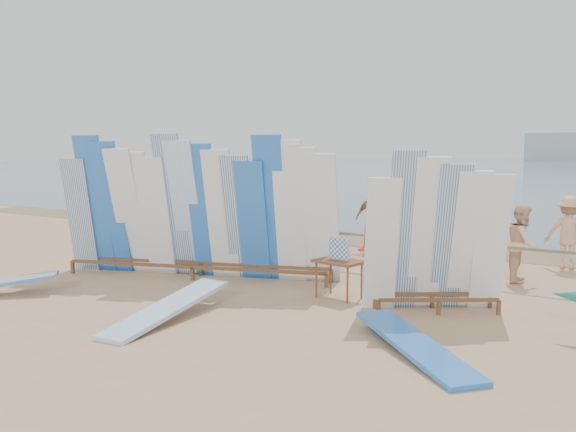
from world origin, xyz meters
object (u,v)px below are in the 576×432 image
Objects in this scene: side_surfboard_rack at (436,240)px; beachgoer_1 at (288,216)px; beachgoer_3 at (321,218)px; vendor_table at (339,278)px; beach_chair_left at (373,252)px; beachgoer_7 at (446,226)px; flat_board_a at (168,320)px; main_surfboard_rack at (196,214)px; beach_chair_right at (404,254)px; flat_board_d at (414,353)px; beachgoer_9 at (569,232)px; beachgoer_8 at (523,243)px; stroller at (446,249)px; beachgoer_0 at (150,208)px; beachgoer_4 at (376,217)px; beachgoer_11 at (245,204)px.

side_surfboard_rack is 7.55m from beachgoer_1.
side_surfboard_rack is at bearing -78.58° from beachgoer_3.
vendor_table is 1.29× the size of beach_chair_left.
beachgoer_3 is 0.90× the size of beachgoer_7.
beachgoer_7 is at bearing 69.06° from flat_board_a.
beach_chair_right is at bearing 32.50° from main_surfboard_rack.
beachgoer_9 is at bearing 34.93° from flat_board_d.
main_surfboard_rack is at bearing -123.59° from beachgoer_3.
beachgoer_8 is 6.22m from beachgoer_3.
stroller is at bearing 55.28° from flat_board_d.
vendor_table is 1.27× the size of beach_chair_right.
flat_board_d is 5.54m from beachgoer_8.
beach_chair_right is 8.58m from beachgoer_0.
beachgoer_9 reaches higher than stroller.
beachgoer_1 reaches higher than beachgoer_9.
main_surfboard_rack is at bearing 110.23° from flat_board_d.
stroller reaches higher than vendor_table.
beach_chair_right reaches higher than flat_board_a.
beachgoer_0 is 1.01× the size of beachgoer_4.
beachgoer_11 reaches higher than beach_chair_right.
side_surfboard_rack is at bearing 89.41° from beachgoer_4.
beachgoer_8 reaches higher than beach_chair_left.
vendor_table is 5.66m from beachgoer_4.
beach_chair_right is 0.53× the size of beachgoer_9.
beachgoer_7 is (3.87, -0.57, 0.09)m from beachgoer_3.
flat_board_d is 1.00× the size of flat_board_a.
flat_board_d is at bearing -177.47° from beachgoer_1.
beachgoer_9 is (4.08, 1.79, 0.58)m from beach_chair_left.
flat_board_a is 1.70× the size of beachgoer_3.
beachgoer_8 is at bearing -142.44° from beachgoer_1.
beachgoer_4 is (7.07, 1.56, -0.01)m from beachgoer_0.
beach_chair_left is 0.52× the size of beachgoer_9.
main_surfboard_rack reaches higher than beachgoer_1.
beachgoer_11 is at bearing -104.28° from beachgoer_0.
beachgoer_1 is 6.79m from beachgoer_8.
beachgoer_7 reaches higher than flat_board_d.
beachgoer_4 is 1.15× the size of beachgoer_3.
beachgoer_9 is at bearing 43.29° from side_surfboard_rack.
stroller is at bearing -6.39° from beach_chair_left.
beachgoer_11 is at bearing 109.07° from side_surfboard_rack.
beachgoer_1 is 7.25m from beachgoer_9.
beachgoer_3 is at bearing 64.30° from beachgoer_8.
flat_board_d is (2.34, -2.13, -0.38)m from vendor_table.
beachgoer_7 reaches higher than beachgoer_1.
side_surfboard_rack is 1.01× the size of flat_board_a.
beachgoer_7 reaches higher than beach_chair_right.
beachgoer_9 is at bearing -167.11° from beachgoer_0.
beach_chair_right is (-2.68, 5.94, 0.26)m from flat_board_d.
beachgoer_9 is 2.18m from beachgoer_8.
beach_chair_left is 0.52× the size of beachgoer_11.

